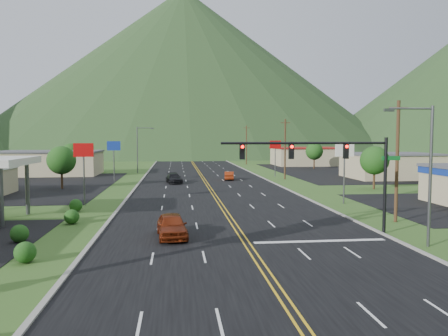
{
  "coord_description": "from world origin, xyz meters",
  "views": [
    {
      "loc": [
        -4.6,
        -16.01,
        7.02
      ],
      "look_at": [
        -0.68,
        19.31,
        4.5
      ],
      "focal_mm": 35.0,
      "sensor_mm": 36.0,
      "label": 1
    }
  ],
  "objects": [
    {
      "name": "ground",
      "position": [
        0.0,
        0.0,
        0.0
      ],
      "size": [
        500.0,
        500.0,
        0.0
      ],
      "primitive_type": "plane",
      "color": "#2C4B1A",
      "rests_on": "ground"
    },
    {
      "name": "road",
      "position": [
        0.0,
        0.0,
        0.0
      ],
      "size": [
        20.0,
        460.0,
        0.04
      ],
      "primitive_type": "cube",
      "color": "black",
      "rests_on": "ground"
    },
    {
      "name": "curb_west",
      "position": [
        -10.15,
        0.0,
        0.0
      ],
      "size": [
        0.3,
        460.0,
        0.14
      ],
      "primitive_type": "cube",
      "color": "gray",
      "rests_on": "ground"
    },
    {
      "name": "traffic_signal",
      "position": [
        6.48,
        14.0,
        5.33
      ],
      "size": [
        13.1,
        0.43,
        7.0
      ],
      "color": "black",
      "rests_on": "ground"
    },
    {
      "name": "streetlight_east",
      "position": [
        11.18,
        10.0,
        5.18
      ],
      "size": [
        3.28,
        0.25,
        9.0
      ],
      "color": "#59595E",
      "rests_on": "ground"
    },
    {
      "name": "streetlight_west",
      "position": [
        -11.68,
        70.0,
        5.18
      ],
      "size": [
        3.28,
        0.25,
        9.0
      ],
      "color": "#59595E",
      "rests_on": "ground"
    },
    {
      "name": "building_west_far",
      "position": [
        -28.0,
        68.0,
        2.26
      ],
      "size": [
        18.4,
        11.4,
        4.5
      ],
      "color": "tan",
      "rests_on": "ground"
    },
    {
      "name": "building_east_mid",
      "position": [
        32.0,
        55.0,
        2.16
      ],
      "size": [
        14.4,
        11.4,
        4.3
      ],
      "color": "tan",
      "rests_on": "ground"
    },
    {
      "name": "building_east_far",
      "position": [
        28.0,
        90.0,
        2.26
      ],
      "size": [
        16.4,
        12.4,
        4.5
      ],
      "color": "tan",
      "rests_on": "ground"
    },
    {
      "name": "pole_sign_west_a",
      "position": [
        -14.0,
        30.0,
        5.05
      ],
      "size": [
        2.0,
        0.18,
        6.4
      ],
      "color": "#59595E",
      "rests_on": "ground"
    },
    {
      "name": "pole_sign_west_b",
      "position": [
        -14.0,
        52.0,
        5.05
      ],
      "size": [
        2.0,
        0.18,
        6.4
      ],
      "color": "#59595E",
      "rests_on": "ground"
    },
    {
      "name": "pole_sign_east_a",
      "position": [
        13.0,
        28.0,
        5.05
      ],
      "size": [
        2.0,
        0.18,
        6.4
      ],
      "color": "#59595E",
      "rests_on": "ground"
    },
    {
      "name": "pole_sign_east_b",
      "position": [
        13.0,
        60.0,
        5.05
      ],
      "size": [
        2.0,
        0.18,
        6.4
      ],
      "color": "#59595E",
      "rests_on": "ground"
    },
    {
      "name": "tree_west_a",
      "position": [
        -20.0,
        45.0,
        3.89
      ],
      "size": [
        3.84,
        3.84,
        5.82
      ],
      "color": "#382314",
      "rests_on": "ground"
    },
    {
      "name": "tree_west_b",
      "position": [
        -25.0,
        72.0,
        3.89
      ],
      "size": [
        3.84,
        3.84,
        5.82
      ],
      "color": "#382314",
      "rests_on": "ground"
    },
    {
      "name": "tree_east_a",
      "position": [
        22.0,
        40.0,
        3.89
      ],
      "size": [
        3.84,
        3.84,
        5.82
      ],
      "color": "#382314",
      "rests_on": "ground"
    },
    {
      "name": "tree_east_b",
      "position": [
        26.0,
        78.0,
        3.89
      ],
      "size": [
        3.84,
        3.84,
        5.82
      ],
      "color": "#382314",
      "rests_on": "ground"
    },
    {
      "name": "utility_pole_a",
      "position": [
        13.5,
        18.0,
        5.13
      ],
      "size": [
        1.6,
        0.28,
        10.0
      ],
      "color": "#382314",
      "rests_on": "ground"
    },
    {
      "name": "utility_pole_b",
      "position": [
        13.5,
        55.0,
        5.13
      ],
      "size": [
        1.6,
        0.28,
        10.0
      ],
      "color": "#382314",
      "rests_on": "ground"
    },
    {
      "name": "utility_pole_c",
      "position": [
        13.5,
        95.0,
        5.13
      ],
      "size": [
        1.6,
        0.28,
        10.0
      ],
      "color": "#382314",
      "rests_on": "ground"
    },
    {
      "name": "utility_pole_d",
      "position": [
        13.5,
        135.0,
        5.13
      ],
      "size": [
        1.6,
        0.28,
        10.0
      ],
      "color": "#382314",
      "rests_on": "ground"
    },
    {
      "name": "mountain_n",
      "position": [
        0.0,
        220.0,
        42.5
      ],
      "size": [
        220.0,
        220.0,
        85.0
      ],
      "primitive_type": "cone",
      "color": "#1E3D1B",
      "rests_on": "ground"
    },
    {
      "name": "car_red_near",
      "position": [
        -4.91,
        14.23,
        0.83
      ],
      "size": [
        2.37,
        5.01,
        1.66
      ],
      "primitive_type": "imported",
      "rotation": [
        0.0,
        0.0,
        0.09
      ],
      "color": "maroon",
      "rests_on": "ground"
    },
    {
      "name": "car_dark_mid",
      "position": [
        -4.89,
        50.47,
        0.73
      ],
      "size": [
        2.82,
        5.28,
        1.46
      ],
      "primitive_type": "imported",
      "rotation": [
        0.0,
        0.0,
        0.16
      ],
      "color": "black",
      "rests_on": "ground"
    },
    {
      "name": "car_red_far",
      "position": [
        4.1,
        54.61,
        0.68
      ],
      "size": [
        1.99,
        4.3,
        1.37
      ],
      "primitive_type": "imported",
      "rotation": [
        0.0,
        0.0,
        3.01
      ],
      "color": "maroon",
      "rests_on": "ground"
    }
  ]
}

